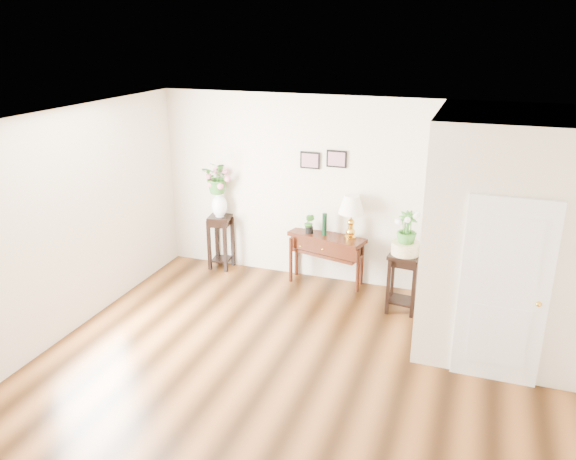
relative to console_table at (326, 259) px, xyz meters
The scene contains 20 objects.
floor 2.62m from the console_table, 82.79° to the right, with size 6.00×5.50×0.02m, color brown.
ceiling 3.54m from the console_table, 82.79° to the right, with size 6.00×5.50×0.02m, color white.
wall_back 1.08m from the console_table, 28.99° to the left, with size 6.00×0.02×2.80m, color beige.
wall_front 5.43m from the console_table, 86.51° to the right, with size 6.00×0.02×2.80m, color beige.
wall_left 3.85m from the console_table, 136.15° to the right, with size 0.02×5.50×2.80m, color beige.
partition 2.75m from the console_table, 18.15° to the right, with size 1.80×1.95×2.80m, color beige.
door 3.09m from the console_table, 36.51° to the right, with size 0.90×0.05×2.10m, color white.
art_print_left 1.51m from the console_table, 153.79° to the left, with size 0.30×0.02×0.25m, color black.
art_print_right 1.52m from the console_table, 64.91° to the left, with size 0.30×0.02×0.25m, color black.
wall_ornament 2.33m from the console_table, 24.29° to the right, with size 0.51×0.51×0.07m, color gold.
console_table is the anchor object (origin of this frame).
table_lamp 0.82m from the console_table, ahead, with size 0.38×0.38×0.66m, color gold.
green_vase 0.56m from the console_table, behind, with size 0.07×0.07×0.34m, color black.
potted_plant 0.60m from the console_table, behind, with size 0.16×0.13×0.29m, color #317024.
plant_stand_a 1.76m from the console_table, behind, with size 0.34×0.34×0.88m, color black.
porcelain_vase 1.89m from the console_table, behind, with size 0.24×0.24×0.42m, color white, non-canonical shape.
lily_arrangement 2.10m from the console_table, behind, with size 0.46×0.40×0.52m, color #317024.
plant_stand_b 1.33m from the console_table, 22.47° to the right, with size 0.39×0.39×0.84m, color black.
ceramic_bowl 1.43m from the console_table, 22.47° to the right, with size 0.37×0.37×0.17m, color beige.
narcissus 1.55m from the console_table, 22.47° to the right, with size 0.26×0.26×0.47m, color #317024.
Camera 1 is at (1.73, -4.99, 3.68)m, focal length 35.00 mm.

